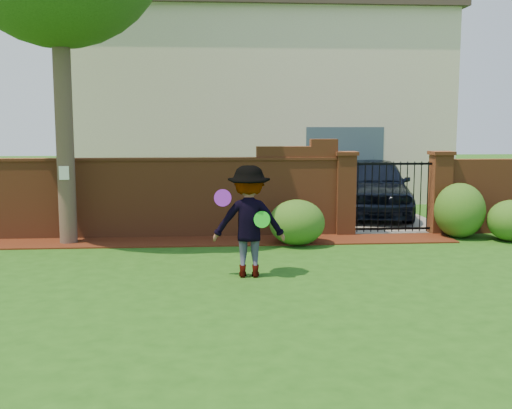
{
  "coord_description": "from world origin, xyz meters",
  "views": [
    {
      "loc": [
        -0.65,
        -9.52,
        2.49
      ],
      "look_at": [
        0.19,
        1.4,
        1.05
      ],
      "focal_mm": 43.06,
      "sensor_mm": 36.0,
      "label": 1
    }
  ],
  "objects": [
    {
      "name": "mulch_bed",
      "position": [
        -0.95,
        3.34,
        0.01
      ],
      "size": [
        11.1,
        1.08,
        0.03
      ],
      "primitive_type": "cube",
      "color": "#3C160A",
      "rests_on": "ground"
    },
    {
      "name": "ground",
      "position": [
        0.0,
        0.0,
        -0.01
      ],
      "size": [
        80.0,
        80.0,
        0.01
      ],
      "primitive_type": "cube",
      "color": "#1E4E13",
      "rests_on": "ground"
    },
    {
      "name": "frisbee_purple",
      "position": [
        -0.44,
        0.2,
        1.32
      ],
      "size": [
        0.28,
        0.11,
        0.28
      ],
      "primitive_type": "cylinder",
      "rotation": [
        1.36,
        0.0,
        -0.09
      ],
      "color": "purple",
      "rests_on": "man"
    },
    {
      "name": "frisbee_green",
      "position": [
        0.19,
        0.09,
        0.98
      ],
      "size": [
        0.27,
        0.14,
        0.27
      ],
      "primitive_type": "cylinder",
      "rotation": [
        1.43,
        0.0,
        -0.32
      ],
      "color": "green",
      "rests_on": "man"
    },
    {
      "name": "shrub_left",
      "position": [
        1.15,
        2.88,
        0.47
      ],
      "size": [
        1.16,
        1.16,
        0.95
      ],
      "primitive_type": "ellipsoid",
      "color": "#1F5319",
      "rests_on": "ground"
    },
    {
      "name": "pillar_left",
      "position": [
        2.4,
        4.0,
        0.96
      ],
      "size": [
        0.5,
        0.5,
        1.88
      ],
      "color": "brown",
      "rests_on": "ground"
    },
    {
      "name": "brick_wall",
      "position": [
        -2.01,
        4.0,
        0.93
      ],
      "size": [
        8.7,
        0.31,
        2.16
      ],
      "color": "brown",
      "rests_on": "ground"
    },
    {
      "name": "shrub_right",
      "position": [
        5.78,
        2.95,
        0.44
      ],
      "size": [
        1.0,
        1.0,
        0.89
      ],
      "primitive_type": "ellipsoid",
      "color": "#1F5319",
      "rests_on": "ground"
    },
    {
      "name": "house",
      "position": [
        1.0,
        12.0,
        3.16
      ],
      "size": [
        12.4,
        6.4,
        6.3
      ],
      "color": "beige",
      "rests_on": "ground"
    },
    {
      "name": "man",
      "position": [
        -0.01,
        0.31,
        0.91
      ],
      "size": [
        1.22,
        0.75,
        1.83
      ],
      "primitive_type": "imported",
      "rotation": [
        0.0,
        0.0,
        3.08
      ],
      "color": "gray",
      "rests_on": "ground"
    },
    {
      "name": "shrub_middle",
      "position": [
        4.84,
        3.43,
        0.61
      ],
      "size": [
        1.1,
        1.1,
        1.21
      ],
      "primitive_type": "ellipsoid",
      "color": "#1F5319",
      "rests_on": "ground"
    },
    {
      "name": "paper_notice",
      "position": [
        -3.6,
        3.21,
        1.5
      ],
      "size": [
        0.2,
        0.01,
        0.28
      ],
      "primitive_type": "cube",
      "color": "white",
      "rests_on": "tree"
    },
    {
      "name": "car",
      "position": [
        3.8,
        6.72,
        0.8
      ],
      "size": [
        2.72,
        4.95,
        1.6
      ],
      "primitive_type": "imported",
      "rotation": [
        0.0,
        0.0,
        -0.19
      ],
      "color": "black",
      "rests_on": "ground"
    },
    {
      "name": "iron_gate",
      "position": [
        3.5,
        4.0,
        0.85
      ],
      "size": [
        1.78,
        0.03,
        1.6
      ],
      "color": "black",
      "rests_on": "ground"
    },
    {
      "name": "pillar_right",
      "position": [
        4.6,
        4.0,
        0.96
      ],
      "size": [
        0.5,
        0.5,
        1.88
      ],
      "color": "brown",
      "rests_on": "ground"
    },
    {
      "name": "driveway",
      "position": [
        3.5,
        8.0,
        0.01
      ],
      "size": [
        3.2,
        8.0,
        0.01
      ],
      "primitive_type": "cube",
      "color": "slate",
      "rests_on": "ground"
    }
  ]
}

